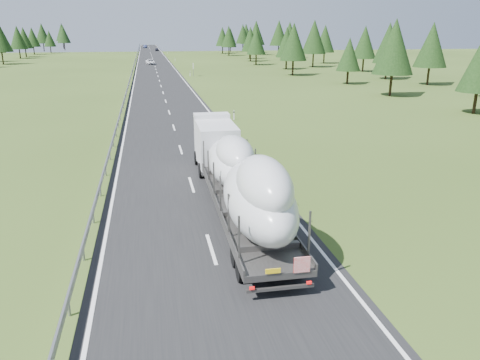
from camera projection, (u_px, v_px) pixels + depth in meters
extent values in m
plane|color=#324818|center=(211.00, 249.00, 20.27)|extent=(400.00, 400.00, 0.00)
cube|color=black|center=(156.00, 69.00, 113.69)|extent=(10.00, 400.00, 0.02)
cube|color=slate|center=(133.00, 67.00, 112.53)|extent=(0.08, 400.00, 0.32)
cylinder|color=slate|center=(83.00, 254.00, 19.21)|extent=(0.10, 0.10, 0.60)
cube|color=silver|center=(234.00, 115.00, 49.34)|extent=(0.12, 0.07, 1.00)
cube|color=black|center=(234.00, 112.00, 49.24)|extent=(0.13, 0.08, 0.12)
cube|color=silver|center=(190.00, 74.00, 96.05)|extent=(0.12, 0.07, 1.00)
cube|color=black|center=(190.00, 72.00, 95.95)|extent=(0.13, 0.08, 0.12)
cube|color=silver|center=(175.00, 59.00, 142.75)|extent=(0.12, 0.07, 1.00)
cube|color=black|center=(175.00, 58.00, 142.66)|extent=(0.13, 0.08, 0.12)
cube|color=silver|center=(167.00, 52.00, 189.46)|extent=(0.12, 0.07, 1.00)
cube|color=black|center=(167.00, 51.00, 189.37)|extent=(0.13, 0.08, 0.12)
cube|color=silver|center=(163.00, 48.00, 236.17)|extent=(0.12, 0.07, 1.00)
cube|color=black|center=(163.00, 47.00, 236.08)|extent=(0.13, 0.08, 0.12)
cube|color=silver|center=(159.00, 45.00, 282.88)|extent=(0.12, 0.07, 1.00)
cube|color=black|center=(159.00, 44.00, 282.79)|extent=(0.13, 0.08, 0.12)
cube|color=silver|center=(157.00, 43.00, 329.59)|extent=(0.12, 0.07, 1.00)
cube|color=black|center=(157.00, 42.00, 329.50)|extent=(0.13, 0.08, 0.12)
cylinder|color=slate|center=(193.00, 71.00, 96.02)|extent=(0.08, 0.08, 2.00)
cube|color=silver|center=(193.00, 66.00, 95.71)|extent=(0.05, 0.90, 1.20)
cylinder|color=black|center=(428.00, 74.00, 80.49)|extent=(0.36, 0.36, 3.55)
cone|color=black|center=(432.00, 45.00, 78.98)|extent=(5.52, 5.52, 7.39)
cylinder|color=black|center=(386.00, 70.00, 89.97)|extent=(0.36, 0.36, 3.57)
cone|color=black|center=(389.00, 43.00, 88.45)|extent=(5.56, 5.56, 7.45)
cylinder|color=black|center=(363.00, 64.00, 106.42)|extent=(0.36, 0.36, 3.43)
cone|color=black|center=(365.00, 42.00, 104.96)|extent=(5.34, 5.34, 7.15)
cylinder|color=black|center=(313.00, 59.00, 119.14)|extent=(0.36, 0.36, 3.96)
cone|color=black|center=(314.00, 37.00, 117.46)|extent=(6.16, 6.16, 8.25)
cylinder|color=black|center=(324.00, 57.00, 132.90)|extent=(0.36, 0.36, 3.59)
cone|color=black|center=(325.00, 39.00, 131.37)|extent=(5.59, 5.59, 7.49)
cylinder|color=black|center=(289.00, 56.00, 144.08)|extent=(0.36, 0.36, 2.90)
cone|color=black|center=(290.00, 42.00, 142.85)|extent=(4.51, 4.51, 6.04)
cylinder|color=black|center=(289.00, 52.00, 156.62)|extent=(0.36, 0.36, 4.02)
cone|color=black|center=(290.00, 35.00, 154.91)|extent=(6.25, 6.25, 8.36)
cylinder|color=black|center=(278.00, 50.00, 171.65)|extent=(0.36, 0.36, 4.29)
cone|color=black|center=(279.00, 33.00, 169.83)|extent=(6.67, 6.67, 8.93)
cylinder|color=black|center=(256.00, 49.00, 179.43)|extent=(0.36, 0.36, 4.29)
cone|color=black|center=(256.00, 33.00, 177.61)|extent=(6.67, 6.67, 8.94)
cylinder|color=black|center=(256.00, 48.00, 196.81)|extent=(0.36, 0.36, 3.46)
cone|color=black|center=(256.00, 36.00, 195.33)|extent=(5.38, 5.38, 7.21)
cylinder|color=black|center=(243.00, 47.00, 206.94)|extent=(0.36, 0.36, 3.96)
cone|color=black|center=(243.00, 34.00, 205.25)|extent=(6.16, 6.16, 8.26)
cylinder|color=black|center=(245.00, 46.00, 223.15)|extent=(0.36, 0.36, 3.26)
cone|color=black|center=(245.00, 36.00, 221.76)|extent=(5.07, 5.07, 6.80)
cylinder|color=black|center=(246.00, 45.00, 234.67)|extent=(0.36, 0.36, 4.16)
cone|color=black|center=(246.00, 33.00, 232.90)|extent=(6.47, 6.47, 8.66)
cylinder|color=black|center=(231.00, 45.00, 249.66)|extent=(0.36, 0.36, 3.04)
cone|color=black|center=(231.00, 37.00, 248.37)|extent=(4.73, 4.73, 6.33)
cylinder|color=black|center=(231.00, 44.00, 259.61)|extent=(0.36, 0.36, 3.26)
cone|color=black|center=(231.00, 36.00, 258.23)|extent=(5.07, 5.07, 6.79)
cylinder|color=black|center=(475.00, 101.00, 52.70)|extent=(0.36, 0.36, 2.92)
cylinder|color=black|center=(391.00, 83.00, 66.80)|extent=(0.36, 0.36, 3.64)
cone|color=black|center=(394.00, 46.00, 65.25)|extent=(5.67, 5.67, 7.59)
cylinder|color=black|center=(348.00, 76.00, 81.84)|extent=(0.36, 0.36, 2.69)
cone|color=black|center=(349.00, 54.00, 80.70)|extent=(4.19, 4.19, 5.61)
cylinder|color=black|center=(293.00, 67.00, 97.25)|extent=(0.36, 0.36, 3.59)
cone|color=black|center=(294.00, 42.00, 95.72)|extent=(5.59, 5.59, 7.49)
cylinder|color=black|center=(286.00, 62.00, 112.71)|extent=(0.36, 0.36, 3.35)
cone|color=black|center=(287.00, 42.00, 111.29)|extent=(5.22, 5.22, 6.99)
cylinder|color=black|center=(256.00, 59.00, 126.83)|extent=(0.36, 0.36, 3.31)
cone|color=black|center=(256.00, 41.00, 125.42)|extent=(5.15, 5.15, 6.90)
cylinder|color=black|center=(250.00, 55.00, 141.44)|extent=(0.36, 0.36, 3.43)
cone|color=black|center=(250.00, 39.00, 139.98)|extent=(5.34, 5.34, 7.15)
cylinder|color=black|center=(250.00, 54.00, 154.49)|extent=(0.36, 0.36, 3.32)
cone|color=black|center=(250.00, 39.00, 153.08)|extent=(5.16, 5.16, 6.91)
cylinder|color=black|center=(229.00, 51.00, 172.04)|extent=(0.36, 0.36, 3.63)
cone|color=black|center=(229.00, 36.00, 170.50)|extent=(5.64, 5.64, 7.55)
cylinder|color=black|center=(223.00, 49.00, 187.16)|extent=(0.36, 0.36, 3.52)
cone|color=black|center=(222.00, 36.00, 185.66)|extent=(5.48, 5.48, 7.34)
cylinder|color=black|center=(230.00, 48.00, 199.99)|extent=(0.36, 0.36, 3.37)
cone|color=black|center=(230.00, 37.00, 198.55)|extent=(5.24, 5.24, 7.01)
cylinder|color=black|center=(2.00, 57.00, 128.81)|extent=(0.36, 0.36, 3.96)
cylinder|color=black|center=(20.00, 53.00, 155.41)|extent=(0.36, 0.36, 3.58)
cone|color=black|center=(18.00, 37.00, 153.89)|extent=(5.57, 5.57, 7.46)
cylinder|color=black|center=(26.00, 52.00, 164.31)|extent=(0.36, 0.36, 3.46)
cone|color=black|center=(24.00, 38.00, 162.84)|extent=(5.38, 5.38, 7.20)
cylinder|color=black|center=(34.00, 50.00, 180.65)|extent=(0.36, 0.36, 3.45)
cone|color=black|center=(32.00, 37.00, 179.18)|extent=(5.37, 5.37, 7.19)
cylinder|color=black|center=(51.00, 49.00, 192.26)|extent=(0.36, 0.36, 3.04)
cone|color=black|center=(49.00, 39.00, 190.97)|extent=(4.72, 4.72, 6.33)
cylinder|color=black|center=(44.00, 47.00, 206.33)|extent=(0.36, 0.36, 4.10)
cone|color=black|center=(42.00, 33.00, 204.59)|extent=(6.37, 6.37, 8.53)
cylinder|color=black|center=(65.00, 46.00, 218.78)|extent=(0.36, 0.36, 3.86)
cone|color=black|center=(63.00, 34.00, 217.14)|extent=(6.01, 6.01, 8.05)
cylinder|color=black|center=(64.00, 45.00, 233.97)|extent=(0.36, 0.36, 3.44)
cone|color=black|center=(62.00, 35.00, 232.51)|extent=(5.35, 5.35, 7.16)
cylinder|color=black|center=(63.00, 44.00, 243.20)|extent=(0.36, 0.36, 4.28)
cone|color=black|center=(62.00, 32.00, 241.38)|extent=(6.65, 6.65, 8.91)
cube|color=silver|center=(216.00, 144.00, 31.02)|extent=(2.51, 4.93, 2.74)
cube|color=black|center=(211.00, 129.00, 33.20)|extent=(2.25, 0.11, 1.37)
cube|color=silver|center=(211.00, 116.00, 32.57)|extent=(2.46, 1.21, 0.29)
cube|color=#504E4B|center=(218.00, 167.00, 30.51)|extent=(2.49, 2.97, 0.24)
cylinder|color=black|center=(197.00, 158.00, 32.88)|extent=(0.36, 0.98, 0.98)
cylinder|color=black|center=(228.00, 156.00, 33.29)|extent=(0.36, 0.98, 0.98)
cylinder|color=black|center=(202.00, 170.00, 29.95)|extent=(0.36, 0.98, 0.98)
cylinder|color=black|center=(236.00, 168.00, 30.36)|extent=(0.36, 0.98, 0.98)
cube|color=#504E4B|center=(244.00, 207.00, 22.62)|extent=(2.83, 13.74, 0.25)
cube|color=#504E4B|center=(217.00, 204.00, 22.31)|extent=(0.25, 13.71, 0.23)
cube|color=#504E4B|center=(270.00, 200.00, 22.79)|extent=(0.25, 13.71, 0.23)
cube|color=#504E4B|center=(241.00, 240.00, 16.57)|extent=(0.07, 0.07, 1.86)
cube|color=#504E4B|center=(311.00, 234.00, 17.05)|extent=(0.07, 0.07, 1.86)
cube|color=#504E4B|center=(230.00, 216.00, 18.77)|extent=(0.07, 0.07, 1.86)
cube|color=#504E4B|center=(292.00, 211.00, 19.24)|extent=(0.07, 0.07, 1.86)
cube|color=#504E4B|center=(221.00, 196.00, 20.96)|extent=(0.07, 0.07, 1.86)
cube|color=#504E4B|center=(277.00, 193.00, 21.44)|extent=(0.07, 0.07, 1.86)
cube|color=#504E4B|center=(214.00, 180.00, 23.16)|extent=(0.07, 0.07, 1.86)
cube|color=#504E4B|center=(265.00, 177.00, 23.63)|extent=(0.07, 0.07, 1.86)
cube|color=#504E4B|center=(208.00, 167.00, 25.35)|extent=(0.07, 0.07, 1.86)
cube|color=#504E4B|center=(254.00, 165.00, 25.83)|extent=(0.07, 0.07, 1.86)
cube|color=#504E4B|center=(202.00, 157.00, 27.55)|extent=(0.07, 0.07, 1.86)
cube|color=#504E4B|center=(246.00, 154.00, 28.02)|extent=(0.07, 0.07, 1.86)
cylinder|color=black|center=(244.00, 269.00, 17.61)|extent=(0.40, 0.98, 0.98)
cylinder|color=black|center=(299.00, 264.00, 18.01)|extent=(0.40, 0.98, 0.98)
cylinder|color=black|center=(238.00, 255.00, 18.71)|extent=(0.40, 0.98, 0.98)
cylinder|color=black|center=(290.00, 250.00, 19.10)|extent=(0.40, 0.98, 0.98)
cube|color=#504E4B|center=(283.00, 288.00, 16.41)|extent=(2.45, 0.15, 0.12)
cube|color=red|center=(304.00, 264.00, 16.21)|extent=(0.59, 0.05, 0.59)
cube|color=yellow|center=(276.00, 271.00, 16.06)|extent=(0.54, 0.05, 0.18)
cube|color=red|center=(255.00, 288.00, 16.11)|extent=(0.18, 0.06, 0.10)
cube|color=red|center=(312.00, 282.00, 16.49)|extent=(0.18, 0.06, 0.10)
ellipsoid|color=silver|center=(259.00, 200.00, 19.24)|extent=(2.78, 7.23, 2.72)
ellipsoid|color=silver|center=(265.00, 185.00, 18.11)|extent=(2.10, 4.59, 2.17)
ellipsoid|color=silver|center=(231.00, 163.00, 25.54)|extent=(2.63, 7.02, 2.20)
ellipsoid|color=silver|center=(234.00, 153.00, 24.49)|extent=(1.98, 4.45, 1.76)
imported|color=silver|center=(150.00, 62.00, 129.02)|extent=(2.67, 5.13, 1.38)
imported|color=black|center=(157.00, 49.00, 211.96)|extent=(1.76, 4.13, 1.39)
imported|color=#161E3E|center=(145.00, 46.00, 247.54)|extent=(2.01, 4.99, 1.61)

